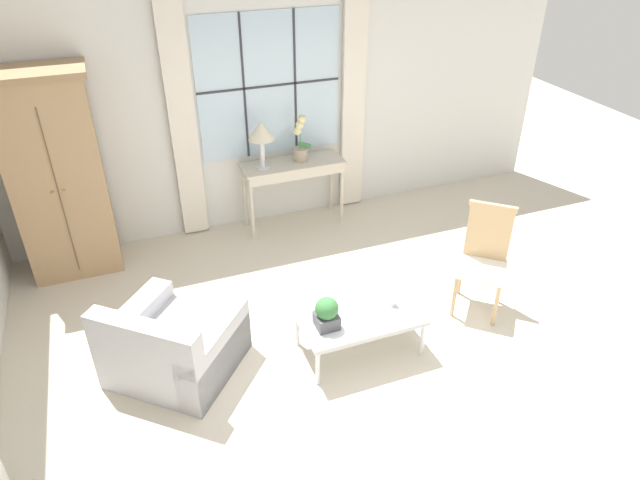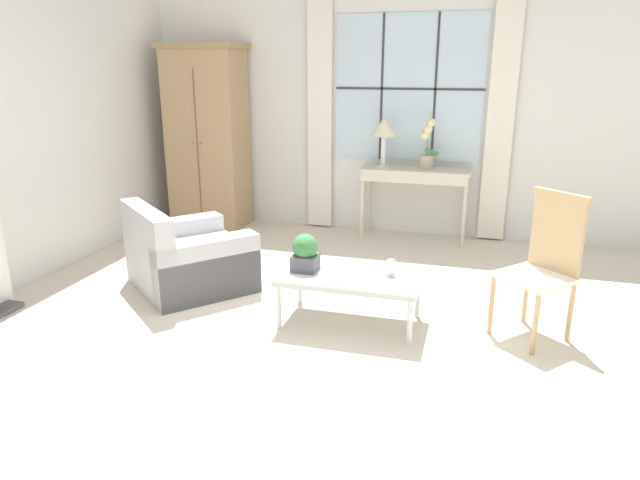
{
  "view_description": "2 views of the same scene",
  "coord_description": "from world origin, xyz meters",
  "px_view_note": "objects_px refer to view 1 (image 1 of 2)",
  "views": [
    {
      "loc": [
        -1.71,
        -3.01,
        3.5
      ],
      "look_at": [
        -0.23,
        0.84,
        0.93
      ],
      "focal_mm": 32.0,
      "sensor_mm": 36.0,
      "label": 1
    },
    {
      "loc": [
        0.84,
        -3.49,
        1.9
      ],
      "look_at": [
        -0.27,
        0.4,
        0.64
      ],
      "focal_mm": 32.0,
      "sensor_mm": 36.0,
      "label": 2
    }
  ],
  "objects_px": {
    "table_lamp": "(261,133)",
    "pillar_candle": "(393,300)",
    "potted_plant_small": "(327,313)",
    "side_chair_wooden": "(485,252)",
    "coffee_table": "(360,316)",
    "console_table": "(293,170)",
    "potted_orchid": "(300,144)",
    "armoire": "(58,176)",
    "armchair_upholstered": "(174,347)"
  },
  "relations": [
    {
      "from": "potted_orchid",
      "to": "side_chair_wooden",
      "type": "bearing_deg",
      "value": -63.6
    },
    {
      "from": "table_lamp",
      "to": "side_chair_wooden",
      "type": "distance_m",
      "value": 2.67
    },
    {
      "from": "console_table",
      "to": "potted_plant_small",
      "type": "xyz_separation_m",
      "value": [
        -0.52,
        -2.39,
        -0.15
      ]
    },
    {
      "from": "side_chair_wooden",
      "to": "table_lamp",
      "type": "bearing_deg",
      "value": 126.24
    },
    {
      "from": "potted_orchid",
      "to": "potted_plant_small",
      "type": "relative_size",
      "value": 1.91
    },
    {
      "from": "side_chair_wooden",
      "to": "armoire",
      "type": "bearing_deg",
      "value": 150.24
    },
    {
      "from": "side_chair_wooden",
      "to": "pillar_candle",
      "type": "distance_m",
      "value": 1.09
    },
    {
      "from": "armoire",
      "to": "potted_orchid",
      "type": "relative_size",
      "value": 3.92
    },
    {
      "from": "table_lamp",
      "to": "potted_plant_small",
      "type": "distance_m",
      "value": 2.46
    },
    {
      "from": "armoire",
      "to": "potted_plant_small",
      "type": "relative_size",
      "value": 7.51
    },
    {
      "from": "console_table",
      "to": "potted_orchid",
      "type": "bearing_deg",
      "value": 15.02
    },
    {
      "from": "table_lamp",
      "to": "potted_orchid",
      "type": "height_order",
      "value": "same"
    },
    {
      "from": "table_lamp",
      "to": "potted_plant_small",
      "type": "bearing_deg",
      "value": -93.88
    },
    {
      "from": "armoire",
      "to": "side_chair_wooden",
      "type": "distance_m",
      "value": 4.21
    },
    {
      "from": "potted_plant_small",
      "to": "pillar_candle",
      "type": "distance_m",
      "value": 0.64
    },
    {
      "from": "table_lamp",
      "to": "pillar_candle",
      "type": "distance_m",
      "value": 2.47
    },
    {
      "from": "pillar_candle",
      "to": "armchair_upholstered",
      "type": "bearing_deg",
      "value": 169.7
    },
    {
      "from": "side_chair_wooden",
      "to": "potted_plant_small",
      "type": "xyz_separation_m",
      "value": [
        -1.69,
        -0.26,
        -0.03
      ]
    },
    {
      "from": "armoire",
      "to": "pillar_candle",
      "type": "relative_size",
      "value": 15.66
    },
    {
      "from": "armoire",
      "to": "table_lamp",
      "type": "xyz_separation_m",
      "value": [
        2.1,
        0.02,
        0.15
      ]
    },
    {
      "from": "armoire",
      "to": "side_chair_wooden",
      "type": "height_order",
      "value": "armoire"
    },
    {
      "from": "armoire",
      "to": "pillar_candle",
      "type": "distance_m",
      "value": 3.49
    },
    {
      "from": "console_table",
      "to": "coffee_table",
      "type": "distance_m",
      "value": 2.36
    },
    {
      "from": "armchair_upholstered",
      "to": "armoire",
      "type": "bearing_deg",
      "value": 110.45
    },
    {
      "from": "side_chair_wooden",
      "to": "console_table",
      "type": "bearing_deg",
      "value": 119.01
    },
    {
      "from": "potted_orchid",
      "to": "pillar_candle",
      "type": "xyz_separation_m",
      "value": [
        0.01,
        -2.36,
        -0.53
      ]
    },
    {
      "from": "potted_plant_small",
      "to": "pillar_candle",
      "type": "bearing_deg",
      "value": 5.2
    },
    {
      "from": "potted_orchid",
      "to": "coffee_table",
      "type": "height_order",
      "value": "potted_orchid"
    },
    {
      "from": "armoire",
      "to": "potted_plant_small",
      "type": "bearing_deg",
      "value": -50.4
    },
    {
      "from": "potted_orchid",
      "to": "armchair_upholstered",
      "type": "distance_m",
      "value": 2.84
    },
    {
      "from": "side_chair_wooden",
      "to": "potted_plant_small",
      "type": "distance_m",
      "value": 1.72
    },
    {
      "from": "console_table",
      "to": "side_chair_wooden",
      "type": "relative_size",
      "value": 1.13
    },
    {
      "from": "table_lamp",
      "to": "potted_plant_small",
      "type": "xyz_separation_m",
      "value": [
        -0.16,
        -2.36,
        -0.66
      ]
    },
    {
      "from": "potted_orchid",
      "to": "potted_plant_small",
      "type": "height_order",
      "value": "potted_orchid"
    },
    {
      "from": "table_lamp",
      "to": "pillar_candle",
      "type": "xyz_separation_m",
      "value": [
        0.47,
        -2.3,
        -0.75
      ]
    },
    {
      "from": "coffee_table",
      "to": "pillar_candle",
      "type": "xyz_separation_m",
      "value": [
        0.3,
        -0.01,
        0.1
      ]
    },
    {
      "from": "console_table",
      "to": "potted_orchid",
      "type": "height_order",
      "value": "potted_orchid"
    },
    {
      "from": "table_lamp",
      "to": "armoire",
      "type": "bearing_deg",
      "value": -179.52
    },
    {
      "from": "table_lamp",
      "to": "pillar_candle",
      "type": "bearing_deg",
      "value": -78.38
    },
    {
      "from": "potted_orchid",
      "to": "side_chair_wooden",
      "type": "distance_m",
      "value": 2.44
    },
    {
      "from": "table_lamp",
      "to": "pillar_candle",
      "type": "height_order",
      "value": "table_lamp"
    },
    {
      "from": "potted_plant_small",
      "to": "console_table",
      "type": "bearing_deg",
      "value": 77.78
    },
    {
      "from": "table_lamp",
      "to": "coffee_table",
      "type": "height_order",
      "value": "table_lamp"
    },
    {
      "from": "table_lamp",
      "to": "side_chair_wooden",
      "type": "height_order",
      "value": "table_lamp"
    },
    {
      "from": "console_table",
      "to": "potted_plant_small",
      "type": "relative_size",
      "value": 4.2
    },
    {
      "from": "side_chair_wooden",
      "to": "potted_orchid",
      "type": "bearing_deg",
      "value": 116.4
    },
    {
      "from": "table_lamp",
      "to": "potted_orchid",
      "type": "xyz_separation_m",
      "value": [
        0.47,
        0.06,
        -0.21
      ]
    },
    {
      "from": "armoire",
      "to": "console_table",
      "type": "bearing_deg",
      "value": 1.09
    },
    {
      "from": "console_table",
      "to": "table_lamp",
      "type": "xyz_separation_m",
      "value": [
        -0.36,
        -0.03,
        0.51
      ]
    },
    {
      "from": "armoire",
      "to": "console_table",
      "type": "xyz_separation_m",
      "value": [
        2.45,
        0.05,
        -0.36
      ]
    }
  ]
}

